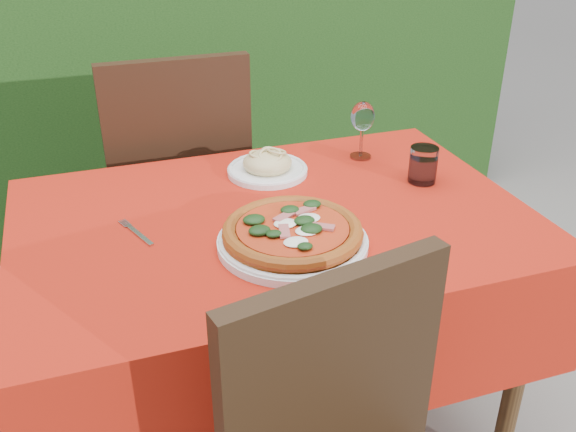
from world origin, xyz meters
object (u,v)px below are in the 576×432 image
object	(u,v)px
fork	(139,235)
pizza_plate	(293,235)
water_glass	(423,167)
wine_glass	(363,119)
pasta_plate	(267,166)
chair_far	(178,177)

from	to	relation	value
fork	pizza_plate	bearing A→B (deg)	-46.71
water_glass	fork	bearing A→B (deg)	-176.26
pizza_plate	wine_glass	distance (m)	0.56
wine_glass	pasta_plate	bearing A→B (deg)	-175.81
chair_far	water_glass	size ratio (longest dim) A/B	10.13
pizza_plate	wine_glass	bearing A→B (deg)	49.38
pasta_plate	chair_far	bearing A→B (deg)	114.86
chair_far	wine_glass	distance (m)	0.69
pasta_plate	water_glass	size ratio (longest dim) A/B	2.25
pizza_plate	fork	xyz separation A→B (m)	(-0.32, 0.16, -0.03)
chair_far	water_glass	bearing A→B (deg)	133.74
water_glass	wine_glass	distance (m)	0.24
pasta_plate	pizza_plate	bearing A→B (deg)	-99.13
pasta_plate	wine_glass	xyz separation A→B (m)	(0.30, 0.02, 0.10)
fork	water_glass	bearing A→B (deg)	-16.65
pasta_plate	wine_glass	bearing A→B (deg)	4.19
chair_far	pasta_plate	world-z (taller)	chair_far
chair_far	wine_glass	size ratio (longest dim) A/B	5.92
pizza_plate	chair_far	bearing A→B (deg)	99.00
pizza_plate	fork	distance (m)	0.36
chair_far	pizza_plate	world-z (taller)	chair_far
chair_far	pasta_plate	distance (m)	0.50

